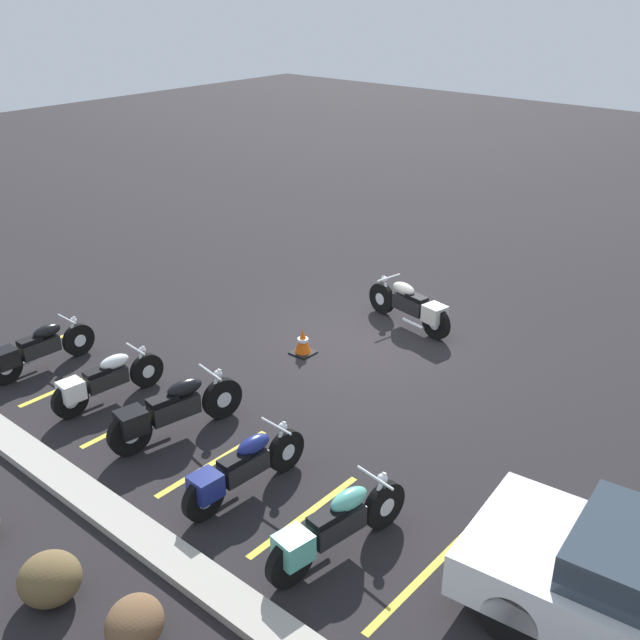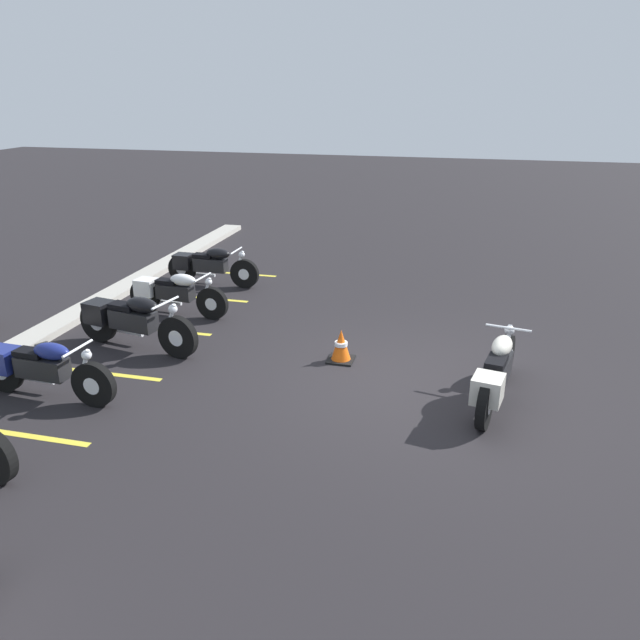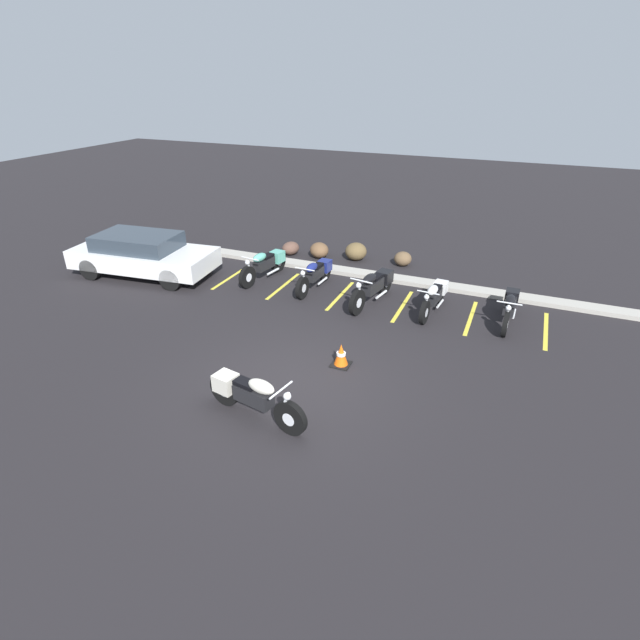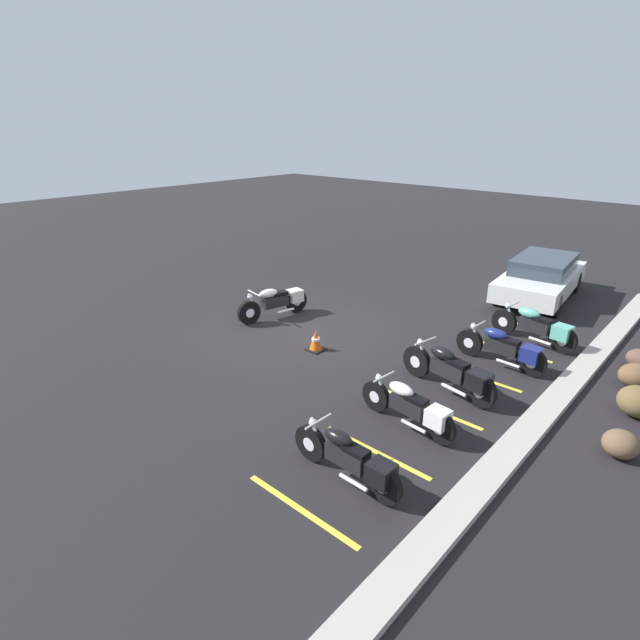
# 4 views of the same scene
# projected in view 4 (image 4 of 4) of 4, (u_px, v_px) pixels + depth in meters

# --- Properties ---
(ground) EXTENTS (60.00, 60.00, 0.00)m
(ground) POSITION_uv_depth(u_px,v_px,m) (300.00, 331.00, 13.08)
(ground) COLOR black
(motorcycle_cream_featured) EXTENTS (2.18, 0.77, 0.87)m
(motorcycle_cream_featured) POSITION_uv_depth(u_px,v_px,m) (277.00, 301.00, 13.84)
(motorcycle_cream_featured) COLOR black
(motorcycle_cream_featured) RESTS_ON ground
(parked_bike_0) EXTENTS (0.70, 2.18, 0.86)m
(parked_bike_0) POSITION_uv_depth(u_px,v_px,m) (537.00, 327.00, 12.14)
(parked_bike_0) COLOR black
(parked_bike_0) RESTS_ON ground
(parked_bike_1) EXTENTS (0.59, 2.11, 0.83)m
(parked_bike_1) POSITION_uv_depth(u_px,v_px,m) (505.00, 348.00, 11.04)
(parked_bike_1) COLOR black
(parked_bike_1) RESTS_ON ground
(parked_bike_2) EXTENTS (0.78, 2.26, 0.90)m
(parked_bike_2) POSITION_uv_depth(u_px,v_px,m) (452.00, 371.00, 9.94)
(parked_bike_2) COLOR black
(parked_bike_2) RESTS_ON ground
(parked_bike_3) EXTENTS (0.57, 2.02, 0.80)m
(parked_bike_3) POSITION_uv_depth(u_px,v_px,m) (411.00, 407.00, 8.79)
(parked_bike_3) COLOR black
(parked_bike_3) RESTS_ON ground
(parked_bike_4) EXTENTS (0.58, 2.05, 0.81)m
(parked_bike_4) POSITION_uv_depth(u_px,v_px,m) (350.00, 459.00, 7.44)
(parked_bike_4) COLOR black
(parked_bike_4) RESTS_ON ground
(car_white) EXTENTS (4.46, 2.23, 1.29)m
(car_white) POSITION_uv_depth(u_px,v_px,m) (541.00, 277.00, 15.27)
(car_white) COLOR black
(car_white) RESTS_ON ground
(concrete_curb) EXTENTS (18.00, 0.50, 0.12)m
(concrete_curb) POSITION_uv_depth(u_px,v_px,m) (542.00, 416.00, 9.20)
(concrete_curb) COLOR #A8A399
(concrete_curb) RESTS_ON ground
(landscape_rock_1) EXTENTS (0.97, 0.97, 0.58)m
(landscape_rock_1) POSITION_uv_depth(u_px,v_px,m) (638.00, 402.00, 9.22)
(landscape_rock_1) COLOR brown
(landscape_rock_1) RESTS_ON ground
(landscape_rock_2) EXTENTS (0.58, 0.58, 0.46)m
(landscape_rock_2) POSITION_uv_depth(u_px,v_px,m) (621.00, 444.00, 8.11)
(landscape_rock_2) COLOR brown
(landscape_rock_2) RESTS_ON ground
(landscape_rock_3) EXTENTS (0.92, 0.94, 0.51)m
(landscape_rock_3) POSITION_uv_depth(u_px,v_px,m) (637.00, 376.00, 10.23)
(landscape_rock_3) COLOR brown
(landscape_rock_3) RESTS_ON ground
(traffic_cone) EXTENTS (0.40, 0.40, 0.51)m
(traffic_cone) POSITION_uv_depth(u_px,v_px,m) (316.00, 341.00, 11.90)
(traffic_cone) COLOR black
(traffic_cone) RESTS_ON ground
(stall_line_0) EXTENTS (0.10, 2.10, 0.00)m
(stall_line_0) POSITION_uv_depth(u_px,v_px,m) (535.00, 328.00, 13.24)
(stall_line_0) COLOR gold
(stall_line_0) RESTS_ON ground
(stall_line_1) EXTENTS (0.10, 2.10, 0.00)m
(stall_line_1) POSITION_uv_depth(u_px,v_px,m) (508.00, 349.00, 12.01)
(stall_line_1) COLOR gold
(stall_line_1) RESTS_ON ground
(stall_line_2) EXTENTS (0.10, 2.10, 0.00)m
(stall_line_2) POSITION_uv_depth(u_px,v_px,m) (474.00, 376.00, 10.77)
(stall_line_2) COLOR gold
(stall_line_2) RESTS_ON ground
(stall_line_3) EXTENTS (0.10, 2.10, 0.00)m
(stall_line_3) POSITION_uv_depth(u_px,v_px,m) (431.00, 409.00, 9.53)
(stall_line_3) COLOR gold
(stall_line_3) RESTS_ON ground
(stall_line_4) EXTENTS (0.10, 2.10, 0.00)m
(stall_line_4) POSITION_uv_depth(u_px,v_px,m) (376.00, 452.00, 8.29)
(stall_line_4) COLOR gold
(stall_line_4) RESTS_ON ground
(stall_line_5) EXTENTS (0.10, 2.10, 0.00)m
(stall_line_5) POSITION_uv_depth(u_px,v_px,m) (301.00, 510.00, 7.05)
(stall_line_5) COLOR gold
(stall_line_5) RESTS_ON ground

